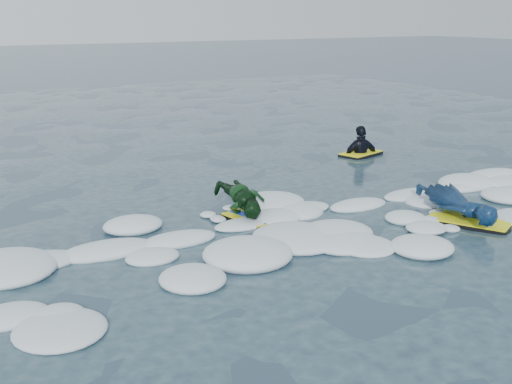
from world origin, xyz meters
TOP-DOWN VIEW (x-y plane):
  - ground at (0.00, 0.00)m, footprint 120.00×120.00m
  - foam_band at (0.00, 1.03)m, footprint 12.00×3.10m
  - prone_woman_unit at (2.46, 0.14)m, footprint 1.15×1.90m
  - prone_child_unit at (-0.35, 1.88)m, footprint 0.90×1.43m
  - waiting_rider_unit at (4.05, 4.58)m, footprint 1.13×0.83m

SIDE VIEW (x-z plane):
  - waiting_rider_unit at x=4.05m, z-range -0.84..0.68m
  - ground at x=0.00m, z-range 0.00..0.00m
  - foam_band at x=0.00m, z-range -0.15..0.15m
  - prone_woman_unit at x=2.46m, z-range 0.01..0.48m
  - prone_child_unit at x=-0.35m, z-range 0.01..0.53m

